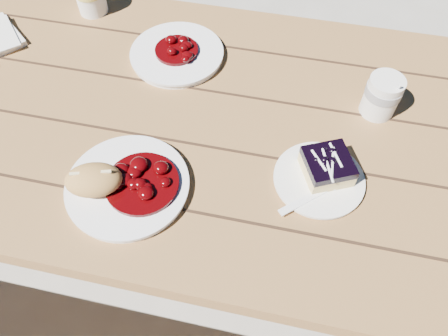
% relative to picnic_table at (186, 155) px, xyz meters
% --- Properties ---
extents(ground, '(60.00, 60.00, 0.00)m').
position_rel_picnic_table_xyz_m(ground, '(0.00, 0.00, -0.59)').
color(ground, '#9C978D').
rests_on(ground, ground).
extents(picnic_table, '(2.00, 1.55, 0.75)m').
position_rel_picnic_table_xyz_m(picnic_table, '(0.00, 0.00, 0.00)').
color(picnic_table, brown).
rests_on(picnic_table, ground).
extents(main_plate, '(0.24, 0.24, 0.02)m').
position_rel_picnic_table_xyz_m(main_plate, '(-0.05, -0.22, 0.17)').
color(main_plate, white).
rests_on(main_plate, picnic_table).
extents(goulash_stew, '(0.15, 0.15, 0.04)m').
position_rel_picnic_table_xyz_m(goulash_stew, '(-0.02, -0.21, 0.20)').
color(goulash_stew, '#420204').
rests_on(goulash_stew, main_plate).
extents(bread_roll, '(0.13, 0.10, 0.06)m').
position_rel_picnic_table_xyz_m(bread_roll, '(-0.10, -0.24, 0.21)').
color(bread_roll, '#B78746').
rests_on(bread_roll, main_plate).
extents(dessert_plate, '(0.18, 0.18, 0.01)m').
position_rel_picnic_table_xyz_m(dessert_plate, '(0.32, -0.12, 0.17)').
color(dessert_plate, white).
rests_on(dessert_plate, picnic_table).
extents(blueberry_cake, '(0.12, 0.12, 0.05)m').
position_rel_picnic_table_xyz_m(blueberry_cake, '(0.33, -0.10, 0.20)').
color(blueberry_cake, '#ECD080').
rests_on(blueberry_cake, dessert_plate).
extents(fork_dessert, '(0.13, 0.13, 0.00)m').
position_rel_picnic_table_xyz_m(fork_dessert, '(0.30, -0.17, 0.17)').
color(fork_dessert, white).
rests_on(fork_dessert, dessert_plate).
extents(coffee_cup, '(0.08, 0.08, 0.10)m').
position_rel_picnic_table_xyz_m(coffee_cup, '(0.43, 0.10, 0.21)').
color(coffee_cup, white).
rests_on(coffee_cup, picnic_table).
extents(second_plate, '(0.23, 0.23, 0.02)m').
position_rel_picnic_table_xyz_m(second_plate, '(-0.06, 0.18, 0.17)').
color(second_plate, white).
rests_on(second_plate, picnic_table).
extents(second_stew, '(0.11, 0.11, 0.04)m').
position_rel_picnic_table_xyz_m(second_stew, '(-0.06, 0.18, 0.20)').
color(second_stew, '#420204').
rests_on(second_stew, second_plate).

